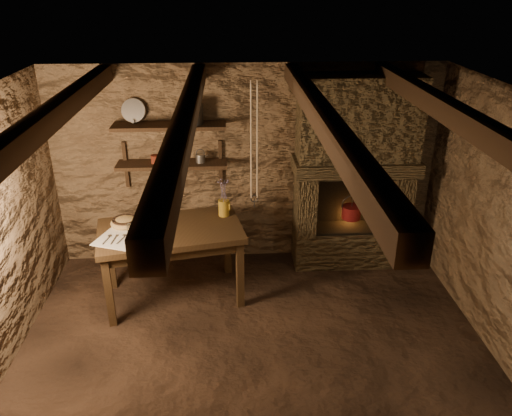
{
  "coord_description": "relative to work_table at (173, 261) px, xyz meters",
  "views": [
    {
      "loc": [
        -0.18,
        -3.57,
        3.25
      ],
      "look_at": [
        0.06,
        0.9,
        1.16
      ],
      "focal_mm": 35.0,
      "sensor_mm": 36.0,
      "label": 1
    }
  ],
  "objects": [
    {
      "name": "floor",
      "position": [
        0.83,
        -1.12,
        -0.46
      ],
      "size": [
        4.5,
        4.5,
        0.0
      ],
      "primitive_type": "plane",
      "color": "black",
      "rests_on": "ground"
    },
    {
      "name": "back_wall",
      "position": [
        0.83,
        0.88,
        0.74
      ],
      "size": [
        4.5,
        0.04,
        2.4
      ],
      "primitive_type": "cube",
      "color": "#493422",
      "rests_on": "floor"
    },
    {
      "name": "ceiling",
      "position": [
        0.83,
        -1.12,
        1.94
      ],
      "size": [
        4.5,
        4.0,
        0.04
      ],
      "primitive_type": "cube",
      "color": "black",
      "rests_on": "back_wall"
    },
    {
      "name": "beam_far_left",
      "position": [
        -0.67,
        -1.12,
        1.85
      ],
      "size": [
        0.14,
        3.95,
        0.16
      ],
      "primitive_type": "cube",
      "color": "black",
      "rests_on": "ceiling"
    },
    {
      "name": "beam_mid_left",
      "position": [
        0.33,
        -1.12,
        1.85
      ],
      "size": [
        0.14,
        3.95,
        0.16
      ],
      "primitive_type": "cube",
      "color": "black",
      "rests_on": "ceiling"
    },
    {
      "name": "beam_mid_right",
      "position": [
        1.33,
        -1.12,
        1.85
      ],
      "size": [
        0.14,
        3.95,
        0.16
      ],
      "primitive_type": "cube",
      "color": "black",
      "rests_on": "ceiling"
    },
    {
      "name": "beam_far_right",
      "position": [
        2.33,
        -1.12,
        1.85
      ],
      "size": [
        0.14,
        3.95,
        0.16
      ],
      "primitive_type": "cube",
      "color": "black",
      "rests_on": "ceiling"
    },
    {
      "name": "shelf_lower",
      "position": [
        -0.02,
        0.72,
        0.84
      ],
      "size": [
        1.25,
        0.3,
        0.04
      ],
      "primitive_type": "cube",
      "color": "black",
      "rests_on": "back_wall"
    },
    {
      "name": "shelf_upper",
      "position": [
        -0.02,
        0.72,
        1.29
      ],
      "size": [
        1.25,
        0.3,
        0.04
      ],
      "primitive_type": "cube",
      "color": "black",
      "rests_on": "back_wall"
    },
    {
      "name": "hearth",
      "position": [
        2.08,
        0.65,
        0.77
      ],
      "size": [
        1.43,
        0.51,
        2.3
      ],
      "color": "#382C1C",
      "rests_on": "floor"
    },
    {
      "name": "work_table",
      "position": [
        0.0,
        0.0,
        0.0
      ],
      "size": [
        1.62,
        1.12,
        0.85
      ],
      "rotation": [
        0.0,
        0.0,
        0.19
      ],
      "color": "black",
      "rests_on": "floor"
    },
    {
      "name": "linen_cloth",
      "position": [
        -0.35,
        -0.19,
        0.4
      ],
      "size": [
        0.8,
        0.73,
        0.01
      ],
      "primitive_type": "cube",
      "rotation": [
        0.0,
        0.0,
        -0.35
      ],
      "color": "white",
      "rests_on": "work_table"
    },
    {
      "name": "pewter_cutlery_row",
      "position": [
        -0.35,
        -0.21,
        0.41
      ],
      "size": [
        0.59,
        0.39,
        0.01
      ],
      "primitive_type": null,
      "rotation": [
        0.0,
        0.0,
        -0.35
      ],
      "color": "gray",
      "rests_on": "linen_cloth"
    },
    {
      "name": "drinking_glasses",
      "position": [
        -0.33,
        -0.06,
        0.44
      ],
      "size": [
        0.21,
        0.06,
        0.09
      ],
      "primitive_type": null,
      "color": "silver",
      "rests_on": "linen_cloth"
    },
    {
      "name": "stoneware_jug",
      "position": [
        0.57,
        0.29,
        0.57
      ],
      "size": [
        0.15,
        0.15,
        0.42
      ],
      "rotation": [
        0.0,
        0.0,
        0.32
      ],
      "color": "#A27B1F",
      "rests_on": "work_table"
    },
    {
      "name": "wooden_bowl",
      "position": [
        -0.48,
        0.09,
        0.43
      ],
      "size": [
        0.33,
        0.33,
        0.11
      ],
      "primitive_type": "ellipsoid",
      "rotation": [
        0.0,
        0.0,
        0.07
      ],
      "color": "olive",
      "rests_on": "work_table"
    },
    {
      "name": "iron_stockpot",
      "position": [
        0.23,
        0.72,
        1.41
      ],
      "size": [
        0.33,
        0.33,
        0.19
      ],
      "primitive_type": "cylinder",
      "rotation": [
        0.0,
        0.0,
        0.37
      ],
      "color": "#2B2926",
      "rests_on": "shelf_upper"
    },
    {
      "name": "tin_pan",
      "position": [
        -0.41,
        0.82,
        1.44
      ],
      "size": [
        0.27,
        0.14,
        0.26
      ],
      "primitive_type": "cylinder",
      "rotation": [
        1.26,
        0.0,
        -0.09
      ],
      "color": "gray",
      "rests_on": "shelf_upper"
    },
    {
      "name": "small_kettle",
      "position": [
        0.31,
        0.72,
        0.91
      ],
      "size": [
        0.17,
        0.14,
        0.15
      ],
      "primitive_type": null,
      "rotation": [
        0.0,
        0.0,
        0.29
      ],
      "color": "gray",
      "rests_on": "shelf_lower"
    },
    {
      "name": "rusty_tin",
      "position": [
        -0.2,
        0.72,
        0.91
      ],
      "size": [
        0.1,
        0.1,
        0.09
      ],
      "primitive_type": "cylinder",
      "rotation": [
        0.0,
        0.0,
        -0.09
      ],
      "color": "#561B11",
      "rests_on": "shelf_lower"
    },
    {
      "name": "red_pot",
      "position": [
        2.07,
        0.6,
        0.25
      ],
      "size": [
        0.26,
        0.26,
        0.54
      ],
      "rotation": [
        0.0,
        0.0,
        0.2
      ],
      "color": "maroon",
      "rests_on": "hearth"
    },
    {
      "name": "hanging_ropes",
      "position": [
        0.88,
        -0.07,
        1.34
      ],
      "size": [
        0.08,
        0.08,
        1.2
      ],
      "primitive_type": null,
      "color": "beige",
      "rests_on": "ceiling"
    }
  ]
}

